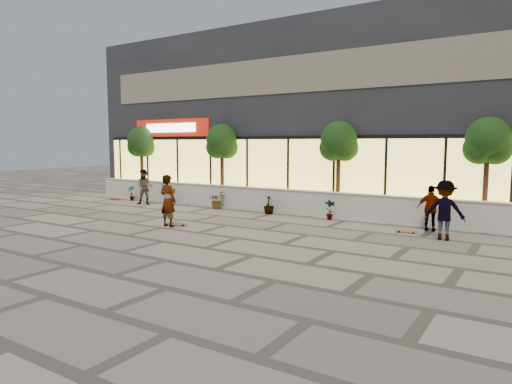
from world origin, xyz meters
The scene contains 19 objects.
ground centered at (0.00, 0.00, 0.00)m, with size 80.00×80.00×0.00m, color gray.
planter_wall centered at (0.00, 7.00, 0.52)m, with size 22.00×0.42×1.04m.
retail_building centered at (0.00, 12.49, 4.25)m, with size 24.00×9.17×8.50m.
shrub_a centered at (-8.50, 6.45, 0.41)m, with size 0.43×0.29×0.81m, color #193912.
shrub_b centered at (-5.70, 6.45, 0.41)m, with size 0.45×0.36×0.81m, color #193912.
shrub_c centered at (-2.90, 6.45, 0.41)m, with size 0.73×0.63×0.81m, color #193912.
shrub_d centered at (-0.10, 6.45, 0.41)m, with size 0.45×0.45×0.81m, color #193912.
shrub_e centered at (2.70, 6.45, 0.41)m, with size 0.43×0.29×0.81m, color #193912.
tree_west centered at (-9.00, 7.70, 2.99)m, with size 1.60×1.50×3.92m.
tree_midwest centered at (-3.50, 7.70, 2.99)m, with size 1.60×1.50×3.92m.
tree_mideast centered at (2.50, 7.70, 2.99)m, with size 1.60×1.50×3.92m.
tree_east centered at (8.00, 7.70, 2.99)m, with size 1.60×1.50×3.92m.
skater_center centered at (-1.62, 1.94, 0.94)m, with size 0.69×0.45×1.89m, color white.
skater_left centered at (-6.77, 5.73, 0.86)m, with size 0.84×0.65×1.73m, color #A28268.
skater_right_near centered at (6.53, 6.13, 0.79)m, with size 0.92×0.38×1.57m, color white.
skater_right_far centered at (7.19, 4.89, 0.93)m, with size 1.20×0.69×1.86m, color maroon.
skateboard_center centered at (-1.47, 2.21, 0.08)m, with size 0.81×0.48×0.10m.
skateboard_left centered at (-9.50, 6.20, 0.08)m, with size 0.78×0.23×0.09m.
skateboard_right_near centered at (5.92, 5.39, 0.07)m, with size 0.76×0.28×0.09m.
Camera 1 is at (9.79, -10.02, 3.00)m, focal length 32.00 mm.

